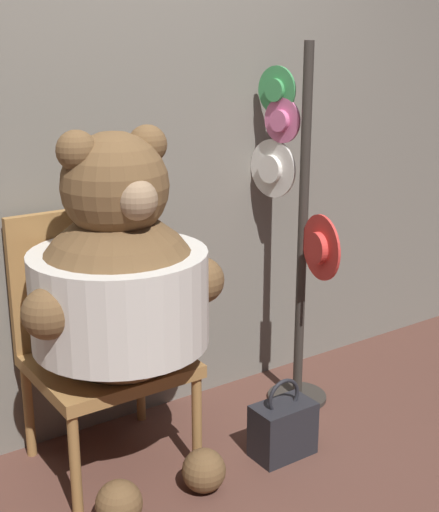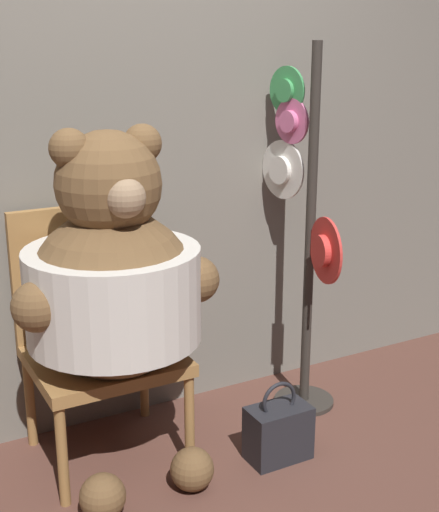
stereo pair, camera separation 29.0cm
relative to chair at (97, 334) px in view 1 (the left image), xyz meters
name	(u,v)px [view 1 (the left image)]	position (x,y,z in m)	size (l,w,h in m)	color
ground_plane	(199,488)	(0.19, -0.45, -0.53)	(14.00, 14.00, 0.00)	brown
wall_back	(105,149)	(0.19, 0.25, 0.69)	(8.00, 0.10, 2.44)	slate
chair	(97,334)	(0.00, 0.00, 0.00)	(0.57, 0.53, 1.01)	#9E703D
teddy_bear	(120,287)	(0.02, -0.18, 0.25)	(0.80, 0.71, 1.36)	brown
hat_display_rack	(296,226)	(0.95, -0.09, 0.32)	(0.28, 0.62, 1.65)	#332D28
handbag_on_ground	(284,429)	(0.60, -0.45, -0.41)	(0.26, 0.15, 0.34)	#232328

